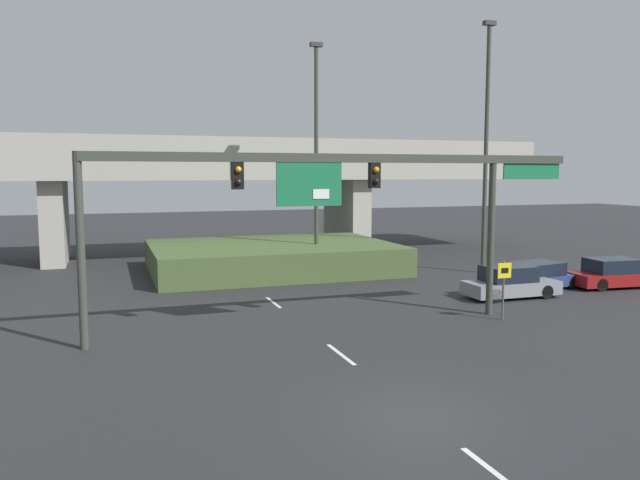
% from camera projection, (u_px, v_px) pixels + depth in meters
% --- Properties ---
extents(ground_plane, '(160.00, 160.00, 0.00)m').
position_uv_depth(ground_plane, '(417.00, 413.00, 15.09)').
color(ground_plane, '#262628').
extents(lane_markings, '(0.14, 36.10, 0.01)m').
position_uv_depth(lane_markings, '(274.00, 302.00, 27.86)').
color(lane_markings, silver).
rests_on(lane_markings, ground).
extents(signal_gantry, '(18.98, 0.44, 6.48)m').
position_uv_depth(signal_gantry, '(339.00, 186.00, 22.86)').
color(signal_gantry, '#383D33').
rests_on(signal_gantry, ground).
extents(speed_limit_sign, '(0.60, 0.11, 2.33)m').
position_uv_depth(speed_limit_sign, '(504.00, 282.00, 24.39)').
color(speed_limit_sign, '#4C4C4C').
rests_on(speed_limit_sign, ground).
extents(highway_light_pole_near, '(0.70, 0.36, 13.13)m').
position_uv_depth(highway_light_pole_near, '(316.00, 152.00, 35.99)').
color(highway_light_pole_near, '#383D33').
rests_on(highway_light_pole_near, ground).
extents(highway_light_pole_far, '(0.70, 0.36, 14.18)m').
position_uv_depth(highway_light_pole_far, '(486.00, 143.00, 35.37)').
color(highway_light_pole_far, '#383D33').
rests_on(highway_light_pole_far, ground).
extents(overpass_bridge, '(47.37, 7.74, 8.06)m').
position_uv_depth(overpass_bridge, '(211.00, 172.00, 42.90)').
color(overpass_bridge, '#A39E93').
rests_on(overpass_bridge, ground).
extents(grass_embankment, '(13.93, 9.96, 1.61)m').
position_uv_depth(grass_embankment, '(272.00, 257.00, 36.82)').
color(grass_embankment, '#42562D').
rests_on(grass_embankment, ground).
extents(parked_sedan_near_right, '(4.40, 1.82, 1.49)m').
position_uv_depth(parked_sedan_near_right, '(510.00, 283.00, 28.93)').
color(parked_sedan_near_right, gray).
rests_on(parked_sedan_near_right, ground).
extents(parked_sedan_mid_right, '(4.87, 2.72, 1.35)m').
position_uv_depth(parked_sedan_mid_right, '(539.00, 276.00, 31.09)').
color(parked_sedan_mid_right, navy).
rests_on(parked_sedan_mid_right, ground).
extents(parked_sedan_far_right, '(4.77, 2.31, 1.47)m').
position_uv_depth(parked_sedan_far_right, '(614.00, 274.00, 31.56)').
color(parked_sedan_far_right, maroon).
rests_on(parked_sedan_far_right, ground).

